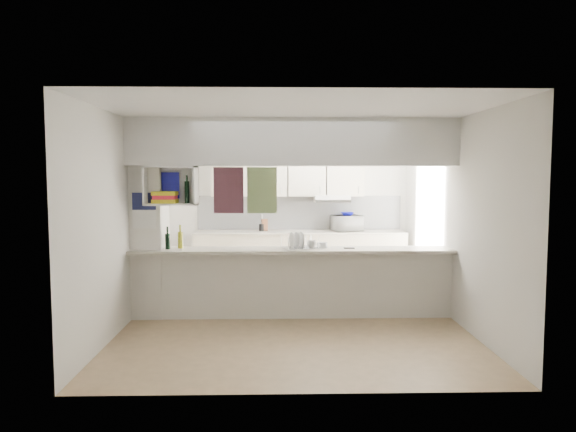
{
  "coord_description": "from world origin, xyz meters",
  "views": [
    {
      "loc": [
        -0.21,
        -6.68,
        1.88
      ],
      "look_at": [
        -0.04,
        0.5,
        1.31
      ],
      "focal_mm": 32.0,
      "sensor_mm": 36.0,
      "label": 1
    }
  ],
  "objects_px": {
    "dish_rack": "(300,242)",
    "microwave": "(347,223)",
    "bowl": "(347,214)",
    "wine_bottles": "(174,240)"
  },
  "relations": [
    {
      "from": "bowl",
      "to": "microwave",
      "type": "bearing_deg",
      "value": 80.36
    },
    {
      "from": "microwave",
      "to": "dish_rack",
      "type": "relative_size",
      "value": 0.96
    },
    {
      "from": "microwave",
      "to": "wine_bottles",
      "type": "bearing_deg",
      "value": 21.66
    },
    {
      "from": "dish_rack",
      "to": "microwave",
      "type": "bearing_deg",
      "value": 48.96
    },
    {
      "from": "bowl",
      "to": "wine_bottles",
      "type": "distance_m",
      "value": 3.29
    },
    {
      "from": "bowl",
      "to": "dish_rack",
      "type": "distance_m",
      "value": 2.28
    },
    {
      "from": "bowl",
      "to": "wine_bottles",
      "type": "bearing_deg",
      "value": -141.14
    },
    {
      "from": "microwave",
      "to": "wine_bottles",
      "type": "xyz_separation_m",
      "value": [
        -2.56,
        -2.1,
        -0.02
      ]
    },
    {
      "from": "microwave",
      "to": "wine_bottles",
      "type": "relative_size",
      "value": 1.57
    },
    {
      "from": "wine_bottles",
      "to": "microwave",
      "type": "bearing_deg",
      "value": 39.28
    }
  ]
}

